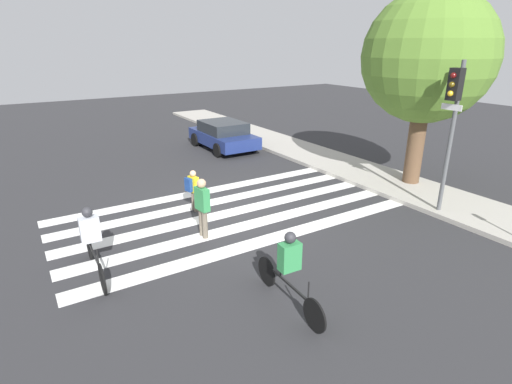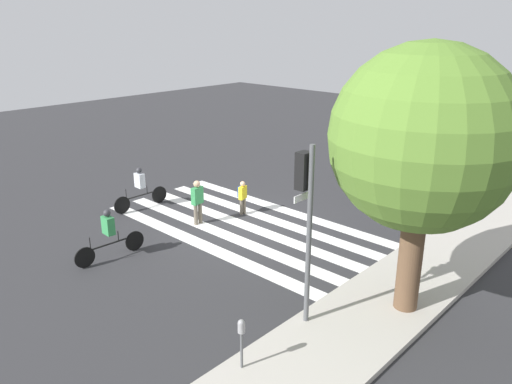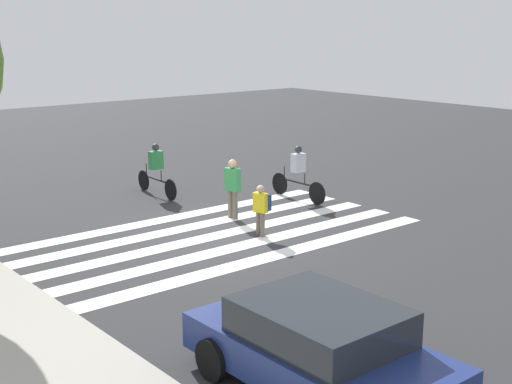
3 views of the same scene
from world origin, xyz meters
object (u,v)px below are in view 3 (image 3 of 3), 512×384
object	(u,v)px
pedestrian_child_with_backpack	(262,206)
car_parked_silver_sedan	(319,347)
pedestrian_adult_blue_shirt	(233,185)
cyclist_far_lane	(156,167)
cyclist_mid_street	(298,171)

from	to	relation	value
pedestrian_child_with_backpack	car_parked_silver_sedan	bearing A→B (deg)	132.19
pedestrian_adult_blue_shirt	car_parked_silver_sedan	xyz separation A→B (m)	(-8.11, 4.79, -0.22)
cyclist_far_lane	pedestrian_child_with_backpack	bearing A→B (deg)	179.06
pedestrian_child_with_backpack	car_parked_silver_sedan	world-z (taller)	car_parked_silver_sedan
pedestrian_adult_blue_shirt	cyclist_far_lane	world-z (taller)	pedestrian_adult_blue_shirt
pedestrian_adult_blue_shirt	car_parked_silver_sedan	size ratio (longest dim) A/B	0.40
pedestrian_child_with_backpack	car_parked_silver_sedan	size ratio (longest dim) A/B	0.32
cyclist_mid_street	cyclist_far_lane	bearing A→B (deg)	44.54
cyclist_far_lane	car_parked_silver_sedan	bearing A→B (deg)	160.97
pedestrian_adult_blue_shirt	cyclist_far_lane	distance (m)	3.60
cyclist_mid_street	pedestrian_adult_blue_shirt	bearing A→B (deg)	100.55
pedestrian_adult_blue_shirt	cyclist_mid_street	size ratio (longest dim) A/B	0.69
pedestrian_child_with_backpack	cyclist_mid_street	size ratio (longest dim) A/B	0.55
pedestrian_adult_blue_shirt	cyclist_mid_street	xyz separation A→B (m)	(0.46, -2.81, -0.04)
cyclist_mid_street	car_parked_silver_sedan	distance (m)	11.45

